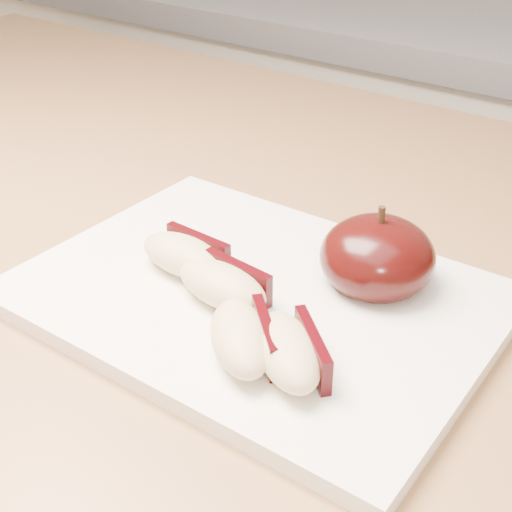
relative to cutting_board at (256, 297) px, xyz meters
The scene contains 6 objects.
cutting_board is the anchor object (origin of this frame).
apple_half 0.08m from the cutting_board, 44.07° to the left, with size 0.09×0.09×0.06m.
apple_wedge_a 0.06m from the cutting_board, 168.52° to the right, with size 0.07×0.04×0.02m.
apple_wedge_b 0.03m from the cutting_board, 109.00° to the right, with size 0.07×0.04×0.02m.
apple_wedge_c 0.07m from the cutting_board, 58.42° to the right, with size 0.07×0.07×0.02m.
apple_wedge_d 0.08m from the cutting_board, 39.24° to the right, with size 0.07×0.07×0.02m.
Camera 1 is at (0.26, 0.08, 1.17)m, focal length 50.00 mm.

